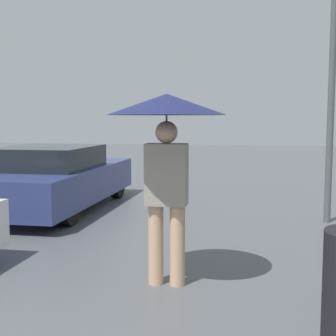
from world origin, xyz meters
name	(u,v)px	position (x,y,z in m)	size (l,w,h in m)	color
pedestrian	(167,130)	(-0.35, 3.56, 1.59)	(1.19, 1.19, 1.95)	tan
parked_car_farthest	(53,179)	(-3.23, 7.23, 0.57)	(1.87, 4.39, 1.19)	navy
street_lamp	(333,40)	(1.72, 6.92, 2.95)	(0.28, 0.28, 4.80)	#515456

